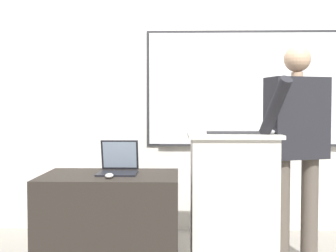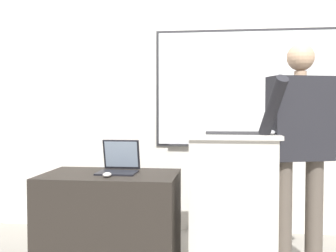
# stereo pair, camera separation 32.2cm
# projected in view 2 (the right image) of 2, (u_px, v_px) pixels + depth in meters

# --- Properties ---
(back_wall) EXTENTS (6.40, 0.17, 2.65)m
(back_wall) POSITION_uv_depth(u_px,v_px,m) (204.00, 96.00, 4.16)
(back_wall) COLOR silver
(back_wall) RESTS_ON ground_plane
(lectern_podium) EXTENTS (0.67, 0.53, 1.02)m
(lectern_podium) POSITION_uv_depth(u_px,v_px,m) (232.00, 201.00, 3.15)
(lectern_podium) COLOR beige
(lectern_podium) RESTS_ON ground_plane
(side_desk) EXTENTS (1.02, 0.66, 0.71)m
(side_desk) POSITION_uv_depth(u_px,v_px,m) (110.00, 220.00, 3.21)
(side_desk) COLOR #28231E
(side_desk) RESTS_ON ground_plane
(person_presenter) EXTENTS (0.63, 0.64, 1.68)m
(person_presenter) POSITION_uv_depth(u_px,v_px,m) (300.00, 139.00, 3.11)
(person_presenter) COLOR brown
(person_presenter) RESTS_ON ground_plane
(laptop) EXTENTS (0.30, 0.30, 0.25)m
(laptop) POSITION_uv_depth(u_px,v_px,m) (119.00, 163.00, 3.27)
(laptop) COLOR black
(laptop) RESTS_ON side_desk
(wireless_keyboard) EXTENTS (0.44, 0.12, 0.02)m
(wireless_keyboard) POSITION_uv_depth(u_px,v_px,m) (236.00, 133.00, 3.06)
(wireless_keyboard) COLOR #2D2D30
(wireless_keyboard) RESTS_ON lectern_podium
(computer_mouse_by_laptop) EXTENTS (0.06, 0.10, 0.03)m
(computer_mouse_by_laptop) POSITION_uv_depth(u_px,v_px,m) (107.00, 175.00, 3.03)
(computer_mouse_by_laptop) COLOR silver
(computer_mouse_by_laptop) RESTS_ON side_desk
(computer_mouse_by_keyboard) EXTENTS (0.06, 0.10, 0.03)m
(computer_mouse_by_keyboard) POSITION_uv_depth(u_px,v_px,m) (271.00, 132.00, 3.02)
(computer_mouse_by_keyboard) COLOR #BCBCC1
(computer_mouse_by_keyboard) RESTS_ON lectern_podium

